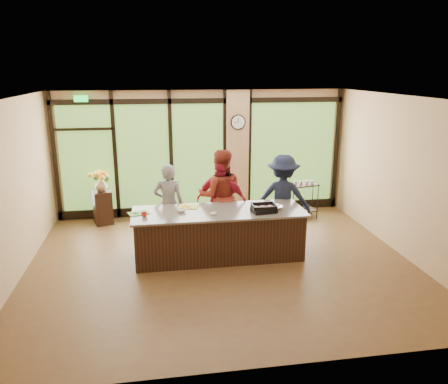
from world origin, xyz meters
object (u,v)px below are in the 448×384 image
object	(u,v)px
roasting_pan	(264,210)
bar_cart	(303,195)
cook_right	(283,197)
flower_stand	(103,207)
island_base	(219,235)
cook_left	(169,204)

from	to	relation	value
roasting_pan	bar_cart	bearing A→B (deg)	47.76
cook_right	flower_stand	world-z (taller)	cook_right
island_base	roasting_pan	size ratio (longest dim) A/B	7.27
cook_left	cook_right	distance (m)	2.35
cook_left	roasting_pan	size ratio (longest dim) A/B	3.90
roasting_pan	cook_left	bearing A→B (deg)	141.33
flower_stand	bar_cart	distance (m)	4.72
cook_left	flower_stand	xyz separation A→B (m)	(-1.47, 1.40, -0.44)
bar_cart	flower_stand	bearing A→B (deg)	164.41
roasting_pan	island_base	bearing A→B (deg)	158.94
island_base	flower_stand	world-z (taller)	island_base
roasting_pan	bar_cart	xyz separation A→B (m)	(1.53, 2.17, -0.41)
flower_stand	bar_cart	bearing A→B (deg)	-20.05
cook_left	roasting_pan	world-z (taller)	cook_left
island_base	cook_right	size ratio (longest dim) A/B	1.73
island_base	roasting_pan	distance (m)	0.98
cook_left	roasting_pan	distance (m)	2.01
island_base	cook_right	xyz separation A→B (m)	(1.45, 0.73, 0.46)
island_base	flower_stand	xyz separation A→B (m)	(-2.37, 2.25, -0.05)
cook_right	bar_cart	size ratio (longest dim) A/B	1.98
cook_right	roasting_pan	distance (m)	1.13
cook_right	flower_stand	xyz separation A→B (m)	(-3.82, 1.52, -0.51)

